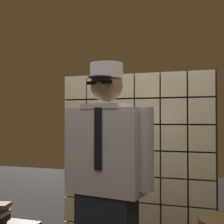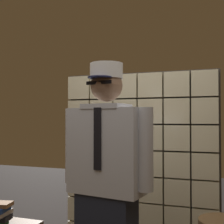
# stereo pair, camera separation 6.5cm
# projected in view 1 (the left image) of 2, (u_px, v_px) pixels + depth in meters

# --- Properties ---
(glass_block_wall) EXTENTS (1.64, 0.10, 1.91)m
(glass_block_wall) POSITION_uv_depth(u_px,v_px,m) (136.00, 163.00, 3.22)
(glass_block_wall) COLOR beige
(glass_block_wall) RESTS_ON ground
(standing_person) EXTENTS (0.72, 0.35, 1.79)m
(standing_person) POSITION_uv_depth(u_px,v_px,m) (106.00, 183.00, 2.19)
(standing_person) COLOR #1E2333
(standing_person) RESTS_ON ground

